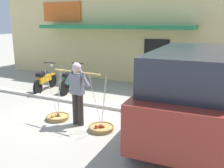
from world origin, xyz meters
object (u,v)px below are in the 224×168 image
(fruit_basket_right_side, at_px, (58,117))
(motorcycle_nearest_shop, at_px, (45,80))
(fruit_basket_left_side, at_px, (101,128))
(motorcycle_second_in_row, at_px, (72,81))
(fruit_vendor, at_px, (77,90))
(parked_truck, at_px, (193,90))

(fruit_basket_right_side, bearing_deg, motorcycle_nearest_shop, 136.48)
(fruit_basket_left_side, xyz_separation_m, motorcycle_nearest_shop, (-3.84, 2.36, 0.38))
(fruit_basket_left_side, xyz_separation_m, fruit_basket_right_side, (-1.48, 0.12, 0.00))
(fruit_basket_right_side, bearing_deg, motorcycle_second_in_row, 116.65)
(fruit_vendor, bearing_deg, fruit_basket_right_side, 175.52)
(motorcycle_nearest_shop, bearing_deg, parked_truck, -14.90)
(motorcycle_second_in_row, bearing_deg, motorcycle_nearest_shop, -159.63)
(fruit_vendor, xyz_separation_m, fruit_basket_left_side, (0.74, -0.06, -0.90))
(fruit_basket_right_side, relative_size, motorcycle_second_in_row, 0.80)
(fruit_vendor, bearing_deg, motorcycle_nearest_shop, 143.42)
(motorcycle_nearest_shop, height_order, parked_truck, parked_truck)
(motorcycle_nearest_shop, bearing_deg, motorcycle_second_in_row, 20.37)
(motorcycle_second_in_row, bearing_deg, fruit_vendor, -52.55)
(fruit_vendor, distance_m, motorcycle_second_in_row, 3.43)
(fruit_basket_left_side, xyz_separation_m, motorcycle_second_in_row, (-2.80, 2.75, 0.38))
(fruit_basket_right_side, bearing_deg, fruit_vendor, -4.48)
(motorcycle_nearest_shop, distance_m, motorcycle_second_in_row, 1.11)
(fruit_basket_left_side, distance_m, motorcycle_second_in_row, 3.94)
(motorcycle_nearest_shop, xyz_separation_m, parked_truck, (5.91, -1.57, 0.68))
(parked_truck, bearing_deg, fruit_basket_right_side, -169.28)
(parked_truck, bearing_deg, motorcycle_nearest_shop, 165.10)
(fruit_vendor, relative_size, parked_truck, 0.35)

